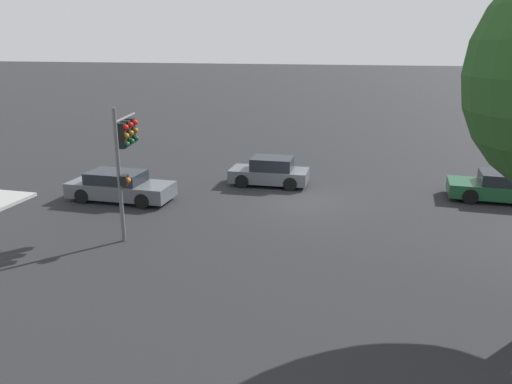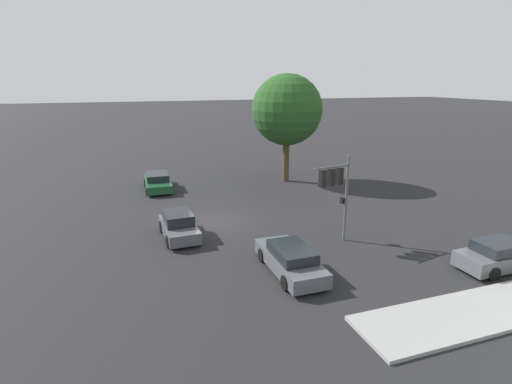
# 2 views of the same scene
# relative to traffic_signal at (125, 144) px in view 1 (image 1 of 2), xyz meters

# --- Properties ---
(ground_plane) EXTENTS (300.00, 300.00, 0.00)m
(ground_plane) POSITION_rel_traffic_signal_xyz_m (-5.47, -5.49, -3.40)
(ground_plane) COLOR black
(traffic_signal) EXTENTS (0.92, 2.40, 4.80)m
(traffic_signal) POSITION_rel_traffic_signal_xyz_m (0.00, 0.00, 0.00)
(traffic_signal) COLOR #515456
(traffic_signal) RESTS_ON ground_plane
(crossing_car_0) EXTENTS (4.80, 2.17, 1.31)m
(crossing_car_0) POSITION_rel_traffic_signal_xyz_m (-14.46, -7.87, -2.77)
(crossing_car_0) COLOR #194728
(crossing_car_0) RESTS_ON ground_plane
(crossing_car_1) EXTENTS (4.75, 1.91, 1.33)m
(crossing_car_1) POSITION_rel_traffic_signal_xyz_m (2.46, -3.57, -2.76)
(crossing_car_1) COLOR #4C5156
(crossing_car_1) RESTS_ON ground_plane
(crossing_car_2) EXTENTS (3.94, 1.95, 1.42)m
(crossing_car_2) POSITION_rel_traffic_signal_xyz_m (-3.57, -7.78, -2.73)
(crossing_car_2) COLOR #4C5156
(crossing_car_2) RESTS_ON ground_plane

